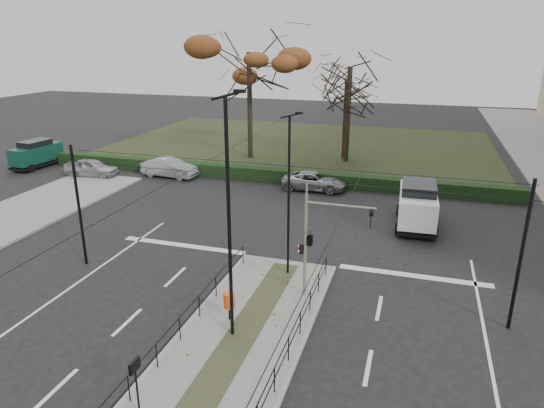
% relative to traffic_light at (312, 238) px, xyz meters
% --- Properties ---
extents(ground, '(140.00, 140.00, 0.00)m').
position_rel_traffic_light_xyz_m(ground, '(-1.76, -2.00, -2.78)').
color(ground, black).
rests_on(ground, ground).
extents(median_island, '(4.40, 15.00, 0.14)m').
position_rel_traffic_light_xyz_m(median_island, '(-1.76, -4.50, -2.71)').
color(median_island, slate).
rests_on(median_island, ground).
extents(park, '(38.00, 26.00, 0.10)m').
position_rel_traffic_light_xyz_m(park, '(-7.76, 30.00, -2.73)').
color(park, black).
rests_on(park, ground).
extents(hedge, '(38.00, 1.00, 1.00)m').
position_rel_traffic_light_xyz_m(hedge, '(-7.76, 16.60, -2.28)').
color(hedge, black).
rests_on(hedge, ground).
extents(median_railing, '(4.14, 13.24, 0.92)m').
position_rel_traffic_light_xyz_m(median_railing, '(-1.76, -4.60, -1.80)').
color(median_railing, black).
rests_on(median_railing, median_island).
extents(catenary, '(20.00, 34.00, 6.00)m').
position_rel_traffic_light_xyz_m(catenary, '(-1.76, -0.38, 0.64)').
color(catenary, black).
rests_on(catenary, ground).
extents(traffic_light, '(3.09, 1.75, 4.54)m').
position_rel_traffic_light_xyz_m(traffic_light, '(0.00, 0.00, 0.00)').
color(traffic_light, slate).
rests_on(traffic_light, median_island).
extents(litter_bin, '(0.44, 0.44, 1.14)m').
position_rel_traffic_light_xyz_m(litter_bin, '(-2.60, -2.81, -1.83)').
color(litter_bin, black).
rests_on(litter_bin, median_island).
extents(info_panel, '(0.10, 0.48, 1.84)m').
position_rel_traffic_light_xyz_m(info_panel, '(-3.27, -8.27, -1.19)').
color(info_panel, black).
rests_on(info_panel, median_island).
extents(streetlamp_median_near, '(0.75, 0.15, 8.96)m').
position_rel_traffic_light_xyz_m(streetlamp_median_near, '(-2.10, -3.71, 1.91)').
color(streetlamp_median_near, black).
rests_on(streetlamp_median_near, median_island).
extents(streetlamp_median_far, '(0.63, 0.13, 7.54)m').
position_rel_traffic_light_xyz_m(streetlamp_median_far, '(-1.45, 1.69, 1.20)').
color(streetlamp_median_far, black).
rests_on(streetlamp_median_far, median_island).
extents(parked_car_first, '(4.45, 2.21, 1.46)m').
position_rel_traffic_light_xyz_m(parked_car_first, '(-21.04, 13.59, -2.05)').
color(parked_car_first, '#999CA0').
rests_on(parked_car_first, ground).
extents(parked_car_second, '(4.70, 1.94, 1.51)m').
position_rel_traffic_light_xyz_m(parked_car_second, '(-15.05, 15.42, -2.02)').
color(parked_car_second, '#999CA0').
rests_on(parked_car_second, ground).
extents(parked_car_fourth, '(4.73, 2.23, 1.30)m').
position_rel_traffic_light_xyz_m(parked_car_fourth, '(-3.23, 15.45, -2.13)').
color(parked_car_fourth, '#999CA0').
rests_on(parked_car_fourth, ground).
extents(white_van, '(2.43, 5.10, 2.63)m').
position_rel_traffic_light_xyz_m(white_van, '(4.12, 10.16, -1.42)').
color(white_van, white).
rests_on(white_van, ground).
extents(green_van, '(2.20, 4.70, 2.34)m').
position_rel_traffic_light_xyz_m(green_van, '(-27.45, 14.82, -1.56)').
color(green_van, '#0C3629').
rests_on(green_van, ground).
extents(rust_tree, '(9.78, 9.78, 12.28)m').
position_rel_traffic_light_xyz_m(rust_tree, '(-10.98, 23.30, 6.65)').
color(rust_tree, black).
rests_on(rust_tree, park).
extents(bare_tree_center, '(6.40, 6.40, 10.91)m').
position_rel_traffic_light_xyz_m(bare_tree_center, '(-2.31, 24.47, 4.92)').
color(bare_tree_center, black).
rests_on(bare_tree_center, park).
extents(bare_tree_near, '(5.40, 5.40, 9.32)m').
position_rel_traffic_light_xyz_m(bare_tree_near, '(-2.67, 25.62, 3.81)').
color(bare_tree_near, black).
rests_on(bare_tree_near, park).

